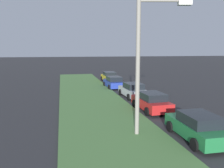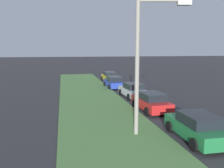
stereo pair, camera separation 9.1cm
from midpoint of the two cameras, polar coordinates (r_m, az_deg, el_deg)
The scene contains 7 objects.
grass_median at distance 15.73m, azimuth -1.97°, elevation -9.22°, with size 60.00×6.00×0.12m, color #517F42.
parked_car_green at distance 13.51m, azimuth 20.07°, elevation -9.84°, with size 4.33×2.08×1.47m.
parked_car_red at distance 18.79m, azimuth 9.51°, elevation -4.31°, with size 4.38×2.17×1.47m.
parked_car_silver at distance 23.75m, azimuth 5.05°, elevation -1.55°, with size 4.39×2.19×1.47m.
parked_car_blue at distance 29.34m, azimuth 0.34°, elevation 0.41°, with size 4.36×2.14×1.47m.
parked_car_yellow at distance 35.39m, azimuth -0.76°, elevation 1.80°, with size 4.32×2.06×1.47m.
streetlight at distance 12.72m, azimuth 7.78°, elevation 6.36°, with size 0.86×2.85×7.50m.
Camera 1 is at (-4.74, 9.20, 4.85)m, focal length 37.25 mm.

